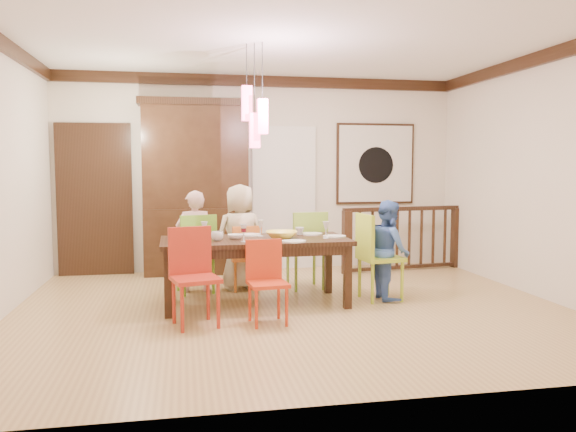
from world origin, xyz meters
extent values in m
plane|color=tan|center=(0.00, 0.00, 0.00)|extent=(6.00, 6.00, 0.00)
plane|color=white|center=(0.00, 0.00, 2.90)|extent=(6.00, 6.00, 0.00)
plane|color=silver|center=(0.00, 2.50, 1.45)|extent=(6.00, 0.00, 6.00)
plane|color=silver|center=(3.00, 0.00, 1.45)|extent=(0.00, 5.00, 5.00)
cube|color=black|center=(-2.40, 2.45, 1.05)|extent=(1.04, 0.07, 2.24)
cube|color=silver|center=(0.35, 2.46, 1.05)|extent=(0.97, 0.05, 2.22)
cube|color=black|center=(1.80, 2.47, 1.60)|extent=(1.25, 0.04, 1.25)
cube|color=silver|center=(1.80, 2.44, 1.60)|extent=(1.18, 0.02, 1.18)
cylinder|color=black|center=(1.80, 2.43, 1.58)|extent=(0.56, 0.01, 0.56)
cube|color=#F74A74|center=(-0.45, 0.33, 2.25)|extent=(0.11, 0.11, 0.38)
cylinder|color=black|center=(-0.45, 0.33, 2.67)|extent=(0.01, 0.01, 0.46)
cube|color=#F74A74|center=(-0.29, 0.23, 2.10)|extent=(0.11, 0.11, 0.38)
cylinder|color=black|center=(-0.29, 0.23, 2.59)|extent=(0.01, 0.01, 0.61)
cube|color=#F74A74|center=(-0.37, 0.28, 1.95)|extent=(0.11, 0.11, 0.38)
cylinder|color=black|center=(-0.37, 0.28, 2.52)|extent=(0.01, 0.01, 0.76)
cube|color=black|center=(-0.37, 0.28, 0.72)|extent=(2.10, 0.98, 0.05)
cube|color=black|center=(-1.33, 0.67, 0.35)|extent=(0.08, 0.08, 0.70)
cube|color=black|center=(0.59, 0.67, 0.35)|extent=(0.08, 0.08, 0.70)
cube|color=black|center=(-1.33, -0.11, 0.35)|extent=(0.08, 0.08, 0.70)
cube|color=black|center=(0.59, -0.11, 0.35)|extent=(0.08, 0.08, 0.70)
cube|color=black|center=(-0.37, 0.69, 0.65)|extent=(1.88, 0.07, 0.10)
cube|color=black|center=(-0.37, -0.13, 0.65)|extent=(1.88, 0.07, 0.10)
cube|color=#6CAE2B|center=(-1.03, 1.02, 0.47)|extent=(0.53, 0.53, 0.04)
cube|color=#6CAE2B|center=(-1.03, 1.02, 0.74)|extent=(0.44, 0.14, 0.48)
cylinder|color=#6CAE2B|center=(-1.21, 0.84, 0.23)|extent=(0.04, 0.04, 0.46)
cylinder|color=#6CAE2B|center=(-0.85, 0.84, 0.23)|extent=(0.04, 0.04, 0.46)
cylinder|color=#6CAE2B|center=(-1.21, 1.19, 0.23)|extent=(0.04, 0.04, 0.46)
cylinder|color=#6CAE2B|center=(-0.85, 1.19, 0.23)|extent=(0.04, 0.04, 0.46)
cube|color=orange|center=(-0.41, 1.08, 0.40)|extent=(0.42, 0.42, 0.04)
cube|color=orange|center=(-0.41, 1.08, 0.62)|extent=(0.37, 0.09, 0.41)
cylinder|color=orange|center=(-0.57, 0.93, 0.19)|extent=(0.03, 0.03, 0.39)
cylinder|color=orange|center=(-0.26, 0.93, 0.19)|extent=(0.03, 0.03, 0.39)
cylinder|color=orange|center=(-0.57, 1.23, 0.19)|extent=(0.03, 0.03, 0.39)
cylinder|color=orange|center=(-0.26, 1.23, 0.19)|extent=(0.03, 0.03, 0.39)
cube|color=#82B136|center=(0.37, 1.01, 0.48)|extent=(0.49, 0.49, 0.04)
cube|color=#82B136|center=(0.37, 1.01, 0.75)|extent=(0.45, 0.09, 0.49)
cylinder|color=#82B136|center=(0.18, 0.83, 0.23)|extent=(0.04, 0.04, 0.47)
cylinder|color=#82B136|center=(0.55, 0.83, 0.23)|extent=(0.04, 0.04, 0.47)
cylinder|color=#82B136|center=(0.18, 1.19, 0.23)|extent=(0.04, 0.04, 0.47)
cylinder|color=#82B136|center=(0.55, 1.19, 0.23)|extent=(0.04, 0.04, 0.47)
cube|color=#AB2918|center=(-1.05, -0.48, 0.46)|extent=(0.52, 0.52, 0.04)
cube|color=#AB2918|center=(-1.05, -0.48, 0.72)|extent=(0.43, 0.14, 0.47)
cylinder|color=#AB2918|center=(-1.23, -0.66, 0.23)|extent=(0.04, 0.04, 0.45)
cylinder|color=#AB2918|center=(-0.88, -0.66, 0.23)|extent=(0.04, 0.04, 0.45)
cylinder|color=#AB2918|center=(-1.23, -0.31, 0.23)|extent=(0.04, 0.04, 0.45)
cylinder|color=#AB2918|center=(-0.88, -0.31, 0.23)|extent=(0.04, 0.04, 0.45)
cube|color=red|center=(-0.35, -0.53, 0.40)|extent=(0.40, 0.40, 0.04)
cube|color=red|center=(-0.35, -0.53, 0.62)|extent=(0.37, 0.07, 0.41)
cylinder|color=red|center=(-0.50, -0.68, 0.19)|extent=(0.03, 0.03, 0.39)
cylinder|color=red|center=(-0.20, -0.68, 0.19)|extent=(0.03, 0.03, 0.39)
cylinder|color=red|center=(-0.50, -0.38, 0.19)|extent=(0.03, 0.03, 0.39)
cylinder|color=red|center=(-0.20, -0.38, 0.19)|extent=(0.03, 0.03, 0.39)
cube|color=#A3C329|center=(1.10, 0.24, 0.49)|extent=(0.50, 0.50, 0.04)
cube|color=#A3C329|center=(1.10, 0.24, 0.76)|extent=(0.09, 0.46, 0.50)
cylinder|color=#A3C329|center=(0.91, 0.06, 0.24)|extent=(0.04, 0.04, 0.48)
cylinder|color=#A3C329|center=(1.28, 0.06, 0.24)|extent=(0.04, 0.04, 0.48)
cylinder|color=#A3C329|center=(0.91, 0.43, 0.24)|extent=(0.04, 0.04, 0.48)
cylinder|color=#A3C329|center=(1.28, 0.43, 0.24)|extent=(0.04, 0.04, 0.48)
cube|color=black|center=(-0.97, 2.28, 0.48)|extent=(1.49, 0.44, 0.96)
cube|color=black|center=(-0.97, 2.30, 1.70)|extent=(1.49, 0.40, 1.49)
cube|color=black|center=(-0.97, 2.49, 1.70)|extent=(1.28, 0.02, 1.28)
cube|color=black|center=(-0.97, 2.30, 2.47)|extent=(1.60, 0.44, 0.10)
cube|color=black|center=(1.15, 1.95, 0.46)|extent=(0.13, 0.13, 0.92)
cube|color=black|center=(3.00, 1.95, 0.46)|extent=(0.13, 0.13, 0.92)
cube|color=black|center=(2.07, 1.95, 0.93)|extent=(1.96, 0.34, 0.06)
cube|color=black|center=(2.07, 1.95, 0.05)|extent=(1.84, 0.30, 0.05)
imported|color=beige|center=(-1.03, 1.07, 0.63)|extent=(0.48, 0.34, 1.26)
imported|color=beige|center=(-0.46, 1.11, 0.67)|extent=(0.74, 0.58, 1.34)
imported|color=#466FC5|center=(1.21, 0.27, 0.58)|extent=(0.44, 0.57, 1.17)
imported|color=gold|center=(-0.08, 0.20, 0.79)|extent=(0.42, 0.42, 0.09)
imported|color=white|center=(-0.60, 0.26, 0.78)|extent=(0.22, 0.22, 0.05)
imported|color=silver|center=(-0.80, 0.15, 0.80)|extent=(0.17, 0.17, 0.10)
imported|color=silver|center=(0.18, 0.50, 0.80)|extent=(0.13, 0.13, 0.09)
cylinder|color=white|center=(-1.06, 0.52, 0.76)|extent=(0.26, 0.26, 0.01)
cylinder|color=white|center=(-0.39, 0.58, 0.76)|extent=(0.26, 0.26, 0.01)
cylinder|color=white|center=(0.34, 0.54, 0.76)|extent=(0.26, 0.26, 0.01)
cylinder|color=white|center=(-1.03, -0.04, 0.76)|extent=(0.26, 0.26, 0.01)
cylinder|color=white|center=(0.00, -0.08, 0.76)|extent=(0.26, 0.26, 0.01)
cylinder|color=white|center=(0.54, 0.26, 0.76)|extent=(0.26, 0.26, 0.01)
cube|color=#D83359|center=(-0.35, -0.02, 0.76)|extent=(0.18, 0.14, 0.01)
camera|label=1|loc=(-1.16, -5.92, 1.55)|focal=35.00mm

